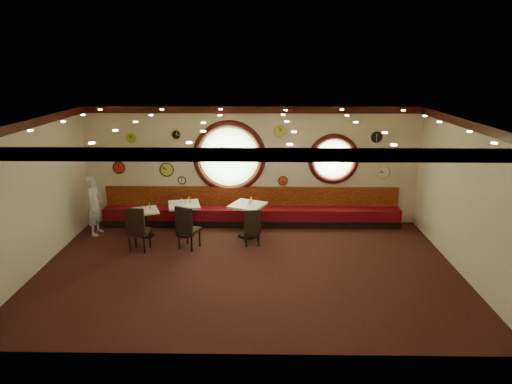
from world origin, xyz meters
The scene contains 45 objects.
floor centered at (0.00, 0.00, 0.00)m, with size 9.00×6.00×0.00m, color black.
ceiling centered at (0.00, 0.00, 3.20)m, with size 9.00×6.00×0.02m, color gold.
wall_back centered at (0.00, 3.00, 1.60)m, with size 9.00×0.02×3.20m, color beige.
wall_front centered at (0.00, -3.00, 1.60)m, with size 9.00×0.02×3.20m, color beige.
wall_left centered at (-4.50, 0.00, 1.60)m, with size 0.02×6.00×3.20m, color beige.
wall_right centered at (4.50, 0.00, 1.60)m, with size 0.02×6.00×3.20m, color beige.
molding_back centered at (0.00, 2.95, 3.11)m, with size 9.00×0.10×0.18m, color black.
molding_front centered at (0.00, -2.95, 3.11)m, with size 9.00×0.10×0.18m, color black.
molding_left centered at (-4.45, 0.00, 3.11)m, with size 0.10×6.00×0.18m, color black.
molding_right centered at (4.45, 0.00, 3.11)m, with size 0.10×6.00×0.18m, color black.
banquette_base centered at (0.00, 2.72, 0.10)m, with size 8.00×0.55×0.20m, color black.
banquette_seat centered at (0.00, 2.72, 0.35)m, with size 8.00×0.55×0.30m, color #5D0811.
banquette_back centered at (0.00, 2.94, 0.75)m, with size 8.00×0.10×0.55m, color #600708.
porthole_left_glass centered at (-0.60, 3.00, 1.85)m, with size 1.66×1.66×0.02m, color #95C576.
porthole_left_frame centered at (-0.60, 2.98, 1.85)m, with size 1.98×1.98×0.18m, color black.
porthole_left_ring centered at (-0.60, 2.95, 1.85)m, with size 1.61×1.61×0.03m, color gold.
porthole_right_glass centered at (2.20, 3.00, 1.80)m, with size 1.10×1.10×0.02m, color #95C576.
porthole_right_frame centered at (2.20, 2.98, 1.80)m, with size 1.38×1.38×0.18m, color black.
porthole_right_ring centered at (2.20, 2.95, 1.80)m, with size 1.09×1.09×0.03m, color gold.
wall_clock_0 centered at (-2.30, 2.96, 1.50)m, with size 0.36×0.36×0.03m, color yellow.
wall_clock_1 centered at (3.30, 2.96, 2.40)m, with size 0.28×0.28×0.03m, color black.
wall_clock_2 centered at (-2.00, 2.96, 2.45)m, with size 0.24×0.24×0.03m, color black.
wall_clock_3 centered at (3.55, 2.96, 1.45)m, with size 0.34×0.34×0.03m, color white.
wall_clock_4 centered at (0.85, 2.96, 1.20)m, with size 0.24×0.24×0.03m, color red.
wall_clock_5 centered at (1.35, 2.96, 1.95)m, with size 0.22×0.22×0.03m, color #FAE253.
wall_clock_6 centered at (0.75, 2.96, 2.55)m, with size 0.30×0.30×0.03m, color #BBD944.
wall_clock_7 centered at (-3.60, 2.96, 1.55)m, with size 0.32×0.32×0.03m, color red.
wall_clock_8 centered at (-3.20, 2.96, 2.35)m, with size 0.26×0.26×0.03m, color #7EB624.
wall_clock_9 centered at (-1.90, 2.96, 1.20)m, with size 0.20×0.20×0.03m, color silver.
table_a centered at (-2.68, 1.87, 0.44)m, with size 0.83×0.83×0.70m.
table_b centered at (-1.70, 1.96, 0.53)m, with size 0.92×0.92×0.84m.
table_c centered at (-0.07, 1.91, 0.54)m, with size 1.03×1.03×0.86m.
chair_a centered at (-2.62, 0.87, 0.63)m, with size 0.51×0.51×0.68m.
chair_b centered at (-1.49, 1.04, 0.62)m, with size 0.60×0.60×0.67m.
chair_c centered at (0.06, 1.27, 0.54)m, with size 0.44×0.44×0.58m.
condiment_a_salt centered at (-2.76, 1.93, 0.75)m, with size 0.03×0.03×0.09m, color silver.
condiment_b_salt centered at (-1.77, 2.05, 0.90)m, with size 0.04×0.04×0.11m, color silver.
condiment_c_salt centered at (-0.20, 2.03, 0.91)m, with size 0.03×0.03×0.09m, color silver.
condiment_a_pepper centered at (-2.66, 1.88, 0.75)m, with size 0.04×0.04×0.10m, color silver.
condiment_b_pepper centered at (-1.66, 1.98, 0.89)m, with size 0.03×0.03×0.09m, color #BABABE.
condiment_c_pepper centered at (-0.03, 1.87, 0.91)m, with size 0.04×0.04×0.11m, color silver.
condiment_a_bottle centered at (-2.58, 1.99, 0.78)m, with size 0.05×0.05×0.16m, color gold.
condiment_b_bottle centered at (-1.56, 2.02, 0.93)m, with size 0.05×0.05×0.17m, color gold.
condiment_c_bottle centered at (0.01, 2.04, 0.93)m, with size 0.05×0.05×0.15m, color gold.
waiter centered at (-4.00, 2.00, 0.78)m, with size 0.57×0.37×1.56m, color silver.
Camera 1 is at (0.31, -9.03, 4.34)m, focal length 32.00 mm.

